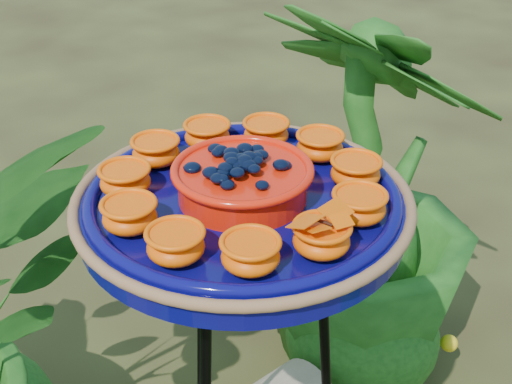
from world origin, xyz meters
TOP-DOWN VIEW (x-y plane):
  - feeder_dish at (0.11, 0.00)m, footprint 0.50×0.50m
  - shrub_back_right at (0.74, 0.44)m, footprint 0.73×0.73m

SIDE VIEW (x-z plane):
  - shrub_back_right at x=0.74m, z-range 0.00..1.06m
  - feeder_dish at x=0.11m, z-range 0.91..1.02m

